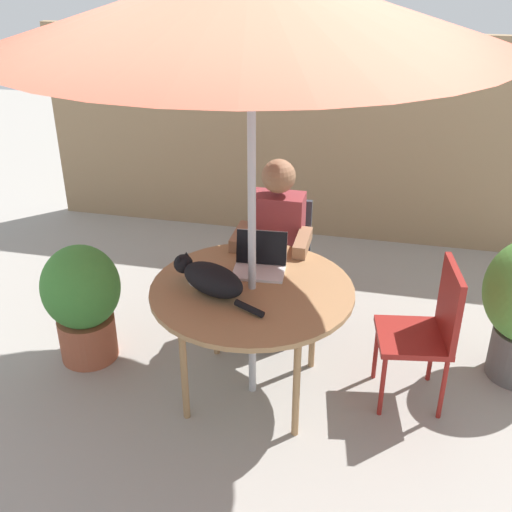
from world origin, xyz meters
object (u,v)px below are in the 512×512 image
Objects in this scene: patio_umbrella at (251,2)px; chair_occupied at (280,253)px; laptop at (260,259)px; potted_plant_by_chair at (82,299)px; patio_table at (252,296)px; chair_empty at (429,325)px; cat at (210,279)px; person_seated at (276,240)px.

chair_occupied is at bearing 90.00° from patio_umbrella.
potted_plant_by_chair is (-1.13, -0.13, -0.35)m from laptop.
patio_table is 1.02m from chair_empty.
potted_plant_by_chair is at bearing 167.85° from cat.
chair_empty is 2.13m from potted_plant_by_chair.
patio_table is at bearing -5.19° from potted_plant_by_chair.
person_seated is 2.09× the size of cat.
laptop is 0.39m from cat.
laptop is at bearing -90.26° from chair_occupied.
person_seated is 1.30m from potted_plant_by_chair.
person_seated reaches higher than potted_plant_by_chair.
patio_umbrella is 1.43m from cat.
chair_occupied is at bearing 90.00° from person_seated.
patio_umbrella is 4.15× the size of cat.
cat is (-0.22, -0.09, -1.41)m from patio_umbrella.
cat is at bearing -105.52° from person_seated.
patio_table is 0.27m from cat.
laptop reaches higher than potted_plant_by_chair.
cat reaches higher than potted_plant_by_chair.
chair_occupied is 1.00× the size of chair_empty.
chair_occupied and chair_empty have the same top height.
cat is 1.00m from potted_plant_by_chair.
chair_empty is (1.00, 0.16, -1.70)m from patio_umbrella.
chair_empty is at bearing -3.96° from laptop.
chair_occupied is 0.72× the size of person_seated.
potted_plant_by_chair is at bearing -173.61° from laptop.
cat is (-0.22, -0.79, 0.12)m from person_seated.
person_seated is at bearing 74.48° from cat.
patio_umbrella is 7.67× the size of laptop.
patio_table is at bearing -89.29° from laptop.
chair_occupied is at bearing 76.97° from cat.
laptop is (-0.00, 0.23, 0.11)m from patio_table.
potted_plant_by_chair is (-1.13, -0.59, -0.25)m from person_seated.
laptop is at bearing 176.04° from chair_empty.
patio_umbrella is 1.90m from chair_occupied.
patio_umbrella is 1.98× the size of person_seated.
potted_plant_by_chair is (-1.13, 0.10, -1.78)m from patio_umbrella.
patio_umbrella reaches higher than potted_plant_by_chair.
laptop is at bearing 90.71° from patio_table.
laptop is 1.19m from potted_plant_by_chair.
person_seated is 0.82m from cat.
laptop is (-0.00, -0.62, 0.27)m from chair_occupied.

